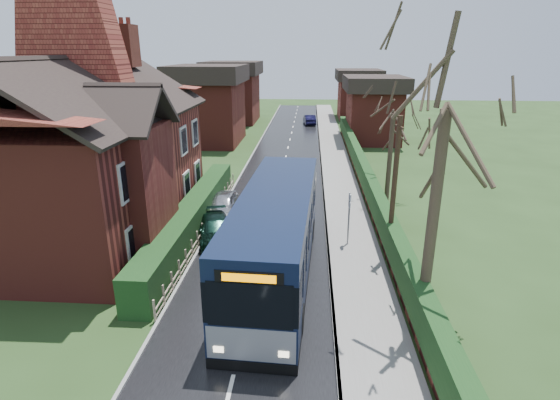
# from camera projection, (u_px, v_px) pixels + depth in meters

# --- Properties ---
(ground) EXTENTS (140.00, 140.00, 0.00)m
(ground) POSITION_uv_depth(u_px,v_px,m) (256.00, 282.00, 17.83)
(ground) COLOR #2C4A20
(ground) RESTS_ON ground
(road) EXTENTS (6.00, 100.00, 0.02)m
(road) POSITION_uv_depth(u_px,v_px,m) (275.00, 202.00, 27.25)
(road) COLOR black
(road) RESTS_ON ground
(pavement) EXTENTS (2.50, 100.00, 0.14)m
(pavement) POSITION_uv_depth(u_px,v_px,m) (344.00, 202.00, 26.96)
(pavement) COLOR slate
(pavement) RESTS_ON ground
(kerb_right) EXTENTS (0.12, 100.00, 0.14)m
(kerb_right) POSITION_uv_depth(u_px,v_px,m) (324.00, 202.00, 27.04)
(kerb_right) COLOR gray
(kerb_right) RESTS_ON ground
(kerb_left) EXTENTS (0.12, 100.00, 0.10)m
(kerb_left) POSITION_uv_depth(u_px,v_px,m) (227.00, 200.00, 27.44)
(kerb_left) COLOR gray
(kerb_left) RESTS_ON ground
(front_hedge) EXTENTS (1.20, 16.00, 1.60)m
(front_hedge) POSITION_uv_depth(u_px,v_px,m) (192.00, 217.00, 22.53)
(front_hedge) COLOR black
(front_hedge) RESTS_ON ground
(picket_fence) EXTENTS (0.10, 16.00, 0.90)m
(picket_fence) POSITION_uv_depth(u_px,v_px,m) (207.00, 224.00, 22.60)
(picket_fence) COLOR gray
(picket_fence) RESTS_ON ground
(right_wall_hedge) EXTENTS (0.60, 50.00, 1.80)m
(right_wall_hedge) POSITION_uv_depth(u_px,v_px,m) (370.00, 188.00, 26.55)
(right_wall_hedge) COLOR maroon
(right_wall_hedge) RESTS_ON ground
(brick_house) EXTENTS (9.30, 14.60, 10.30)m
(brick_house) POSITION_uv_depth(u_px,v_px,m) (90.00, 149.00, 21.47)
(brick_house) COLOR maroon
(brick_house) RESTS_ON ground
(bus) EXTENTS (3.33, 12.15, 3.65)m
(bus) POSITION_uv_depth(u_px,v_px,m) (276.00, 235.00, 17.83)
(bus) COLOR black
(bus) RESTS_ON ground
(car_silver) EXTENTS (1.50, 3.70, 1.26)m
(car_silver) POSITION_uv_depth(u_px,v_px,m) (223.00, 204.00, 24.94)
(car_silver) COLOR #ADADB2
(car_silver) RESTS_ON ground
(car_green) EXTENTS (2.68, 4.33, 1.17)m
(car_green) POSITION_uv_depth(u_px,v_px,m) (216.00, 229.00, 21.57)
(car_green) COLOR black
(car_green) RESTS_ON ground
(car_distant) EXTENTS (1.73, 3.88, 1.24)m
(car_distant) POSITION_uv_depth(u_px,v_px,m) (309.00, 120.00, 55.29)
(car_distant) COLOR black
(car_distant) RESTS_ON ground
(bus_stop_sign) EXTENTS (0.09, 0.41, 2.72)m
(bus_stop_sign) POSITION_uv_depth(u_px,v_px,m) (349.00, 212.00, 20.51)
(bus_stop_sign) COLOR slate
(bus_stop_sign) RESTS_ON ground
(telegraph_pole) EXTENTS (0.23, 0.83, 6.48)m
(telegraph_pole) POSITION_uv_depth(u_px,v_px,m) (394.00, 190.00, 18.72)
(telegraph_pole) COLOR black
(telegraph_pole) RESTS_ON ground
(tree_right_near) EXTENTS (4.89, 4.89, 10.55)m
(tree_right_near) POSITION_uv_depth(u_px,v_px,m) (449.00, 91.00, 12.45)
(tree_right_near) COLOR #3C3023
(tree_right_near) RESTS_ON ground
(tree_right_far) EXTENTS (3.99, 3.99, 7.71)m
(tree_right_far) POSITION_uv_depth(u_px,v_px,m) (394.00, 108.00, 25.82)
(tree_right_far) COLOR #372A20
(tree_right_far) RESTS_ON ground
(tree_house_side) EXTENTS (3.97, 3.97, 9.02)m
(tree_house_side) POSITION_uv_depth(u_px,v_px,m) (113.00, 81.00, 33.45)
(tree_house_side) COLOR #34261F
(tree_house_side) RESTS_ON ground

